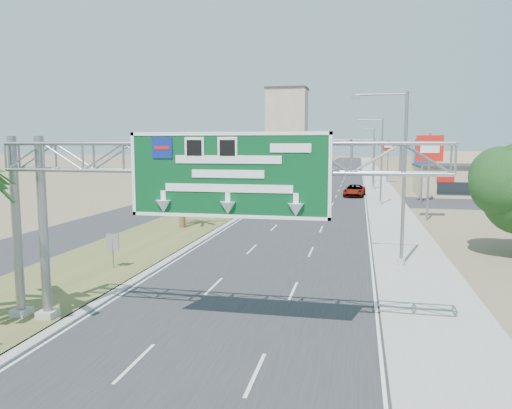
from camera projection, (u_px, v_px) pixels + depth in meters
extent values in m
cube|color=#28282B|center=(337.00, 175.00, 115.93)|extent=(12.00, 300.00, 0.02)
cube|color=#9E9B93|center=(375.00, 175.00, 114.21)|extent=(4.00, 300.00, 0.10)
cube|color=#4A5B28|center=(294.00, 174.00, 117.93)|extent=(7.00, 300.00, 0.12)
cube|color=#28282B|center=(265.00, 174.00, 119.35)|extent=(8.00, 300.00, 0.02)
cylinder|color=gray|center=(43.00, 230.00, 19.72)|extent=(0.36, 0.36, 7.40)
cylinder|color=gray|center=(17.00, 229.00, 19.96)|extent=(0.36, 0.36, 7.40)
cube|color=#9E9B93|center=(48.00, 315.00, 20.14)|extent=(0.70, 0.70, 0.40)
cube|color=#9E9B93|center=(22.00, 313.00, 20.38)|extent=(0.70, 0.70, 0.40)
cube|color=#07431E|center=(228.00, 175.00, 17.42)|extent=(7.20, 0.12, 3.00)
cube|color=navy|center=(162.00, 148.00, 17.71)|extent=(0.75, 0.03, 0.75)
cone|color=white|center=(228.00, 208.00, 17.48)|extent=(0.56, 0.56, 0.45)
cylinder|color=brown|center=(182.00, 199.00, 41.71)|extent=(0.36, 0.36, 5.00)
cylinder|color=brown|center=(182.00, 222.00, 41.94)|extent=(0.54, 0.54, 1.20)
cylinder|color=brown|center=(230.00, 181.00, 57.22)|extent=(0.36, 0.36, 5.80)
cylinder|color=brown|center=(230.00, 200.00, 57.48)|extent=(0.54, 0.54, 1.39)
cylinder|color=brown|center=(260.00, 177.00, 74.79)|extent=(0.36, 0.36, 4.50)
cylinder|color=brown|center=(260.00, 188.00, 75.00)|extent=(0.54, 0.54, 1.08)
cylinder|color=brown|center=(280.00, 168.00, 93.22)|extent=(0.36, 0.36, 5.20)
cylinder|color=brown|center=(280.00, 179.00, 93.46)|extent=(0.54, 0.54, 1.25)
cylinder|color=brown|center=(297.00, 164.00, 117.55)|extent=(0.36, 0.36, 4.80)
cylinder|color=brown|center=(297.00, 172.00, 117.77)|extent=(0.54, 0.54, 1.15)
cylinder|color=gray|center=(404.00, 181.00, 28.27)|extent=(0.20, 0.20, 10.00)
cylinder|color=gray|center=(381.00, 94.00, 27.97)|extent=(2.80, 0.12, 0.12)
cube|color=slate|center=(356.00, 97.00, 28.26)|extent=(0.50, 0.22, 0.18)
cylinder|color=#9E9B93|center=(401.00, 263.00, 28.84)|extent=(0.44, 0.44, 0.50)
cylinder|color=gray|center=(382.00, 162.00, 57.43)|extent=(0.20, 0.20, 10.00)
cylinder|color=gray|center=(370.00, 120.00, 57.13)|extent=(2.80, 0.12, 0.12)
cube|color=slate|center=(358.00, 121.00, 57.43)|extent=(0.50, 0.22, 0.18)
cylinder|color=#9E9B93|center=(380.00, 203.00, 58.01)|extent=(0.44, 0.44, 0.50)
cylinder|color=gray|center=(373.00, 155.00, 92.43)|extent=(0.20, 0.20, 10.00)
cylinder|color=gray|center=(366.00, 129.00, 92.13)|extent=(2.80, 0.12, 0.12)
cube|color=slate|center=(359.00, 130.00, 92.42)|extent=(0.50, 0.22, 0.18)
cylinder|color=#9E9B93|center=(373.00, 181.00, 93.00)|extent=(0.44, 0.44, 0.50)
cylinder|color=gray|center=(374.00, 164.00, 77.06)|extent=(0.28, 0.28, 8.00)
cylinder|color=gray|center=(342.00, 140.00, 77.62)|extent=(10.00, 0.18, 0.18)
cube|color=black|center=(351.00, 143.00, 77.17)|extent=(0.32, 0.18, 0.95)
cube|color=black|center=(332.00, 143.00, 77.77)|extent=(0.32, 0.18, 0.95)
cube|color=black|center=(316.00, 143.00, 78.28)|extent=(0.32, 0.18, 0.95)
sphere|color=red|center=(351.00, 141.00, 77.02)|extent=(0.22, 0.22, 0.22)
imported|color=black|center=(374.00, 145.00, 76.70)|extent=(0.16, 0.16, 0.60)
cylinder|color=#9E9B93|center=(373.00, 188.00, 77.50)|extent=(0.56, 0.56, 0.60)
cube|color=tan|center=(485.00, 181.00, 68.49)|extent=(18.00, 10.00, 4.00)
cylinder|color=gray|center=(113.00, 254.00, 28.09)|extent=(0.08, 0.08, 1.80)
cube|color=slate|center=(113.00, 242.00, 28.01)|extent=(0.75, 0.06, 0.95)
cube|color=gray|center=(287.00, 124.00, 256.36)|extent=(20.00, 16.00, 35.00)
cube|color=tan|center=(213.00, 156.00, 173.23)|extent=(24.00, 14.00, 6.00)
cube|color=tan|center=(451.00, 161.00, 138.76)|extent=(20.00, 12.00, 5.00)
imported|color=black|center=(275.00, 205.00, 51.85)|extent=(2.45, 5.06, 1.67)
imported|color=maroon|center=(322.00, 199.00, 59.13)|extent=(1.85, 4.20, 1.34)
imported|color=gray|center=(354.00, 191.00, 67.71)|extent=(3.13, 5.90, 1.58)
imported|color=black|center=(308.00, 184.00, 80.38)|extent=(2.23, 4.86, 1.38)
cylinder|color=gray|center=(429.00, 177.00, 46.11)|extent=(0.20, 0.20, 8.10)
cube|color=red|center=(430.00, 148.00, 45.79)|extent=(2.41, 0.38, 2.40)
cube|color=white|center=(430.00, 148.00, 45.62)|extent=(1.68, 0.09, 0.84)
cylinder|color=gray|center=(422.00, 170.00, 60.28)|extent=(0.20, 0.20, 7.84)
cube|color=#104498|center=(423.00, 152.00, 60.02)|extent=(1.97, 1.03, 3.00)
cube|color=white|center=(423.00, 152.00, 59.84)|extent=(1.31, 0.56, 1.05)
cylinder|color=gray|center=(388.00, 161.00, 91.19)|extent=(0.20, 0.20, 7.86)
cube|color=#A9210D|center=(388.00, 146.00, 90.85)|extent=(2.18, 1.00, 1.80)
cube|color=white|center=(388.00, 146.00, 90.68)|extent=(1.47, 0.54, 0.63)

